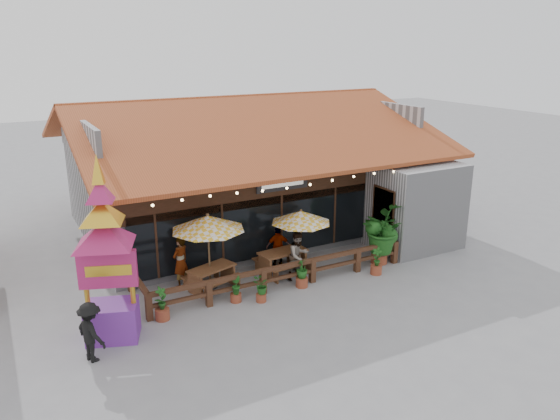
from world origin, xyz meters
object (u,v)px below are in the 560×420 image
umbrella_left (208,223)px  umbrella_right (301,217)px  picnic_table_right (283,258)px  thai_sign_tower (104,238)px  tropical_plant (381,230)px  pedestrian (91,332)px  picnic_table_left (212,274)px

umbrella_left → umbrella_right: size_ratio=1.06×
picnic_table_right → umbrella_right: bearing=-6.3°
umbrella_left → umbrella_right: bearing=-2.4°
umbrella_right → thai_sign_tower: bearing=-166.8°
umbrella_right → thai_sign_tower: size_ratio=0.44×
picnic_table_right → thai_sign_tower: 7.39m
tropical_plant → pedestrian: 11.40m
umbrella_left → pedestrian: 5.57m
pedestrian → picnic_table_left: bearing=-81.7°
pedestrian → umbrella_left: bearing=-80.5°
umbrella_left → thai_sign_tower: size_ratio=0.47×
picnic_table_right → pedestrian: size_ratio=1.14×
tropical_plant → pedestrian: tropical_plant is taller
thai_sign_tower → tropical_plant: size_ratio=2.48×
umbrella_right → pedestrian: size_ratio=1.52×
picnic_table_left → pedestrian: pedestrian is taller
umbrella_right → picnic_table_right: umbrella_right is taller
umbrella_right → tropical_plant: bearing=-16.4°
umbrella_right → picnic_table_left: (-3.61, 0.04, -1.57)m
thai_sign_tower → tropical_plant: thai_sign_tower is taller
thai_sign_tower → pedestrian: (-0.75, -0.94, -2.28)m
thai_sign_tower → pedestrian: size_ratio=3.46×
umbrella_right → tropical_plant: size_ratio=1.09×
pedestrian → tropical_plant: bearing=-103.5°
umbrella_right → picnic_table_right: bearing=173.7°
umbrella_left → pedestrian: size_ratio=1.62×
umbrella_right → picnic_table_right: 1.70m
tropical_plant → pedestrian: bearing=-171.1°
picnic_table_left → pedestrian: 5.32m
picnic_table_left → thai_sign_tower: size_ratio=0.35×
umbrella_right → picnic_table_left: size_ratio=1.27×
umbrella_left → tropical_plant: bearing=-9.0°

